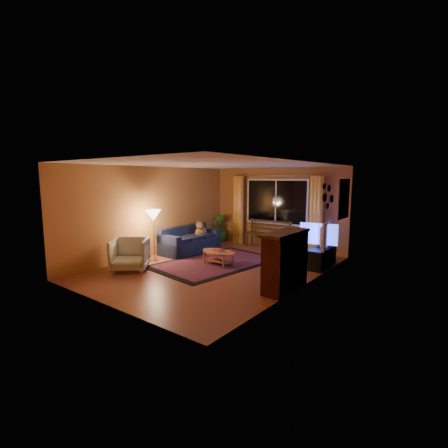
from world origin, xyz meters
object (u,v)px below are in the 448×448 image
Objects in this scene: bench at (267,241)px; armchair at (130,253)px; sofa at (190,239)px; floor_lamp at (154,236)px; tv_console at (321,257)px; coffee_table at (218,258)px.

bench is 1.75× the size of armchair.
sofa is 1.35m from floor_lamp.
armchair reaches higher than sofa.
floor_lamp is at bearing -152.35° from tv_console.
bench is 0.79× the size of sofa.
floor_lamp reaches higher than armchair.
armchair is 0.63× the size of floor_lamp.
armchair is (0.19, -2.28, 0.04)m from sofa.
sofa is 1.39× the size of floor_lamp.
armchair reaches higher than bench.
bench is at bearing 30.89° from armchair.
sofa is 1.72m from coffee_table.
armchair is 2.15m from coffee_table.
tv_console is at bearing -28.44° from bench.
coffee_table is (1.39, 1.62, -0.24)m from armchair.
coffee_table is at bearing 22.06° from floor_lamp.
sofa is 1.61× the size of tv_console.
bench is at bearing 90.40° from coffee_table.
floor_lamp is (-1.63, -3.15, 0.45)m from bench.
tv_console is (3.76, 2.11, -0.43)m from floor_lamp.
floor_lamp is 4.33m from tv_console.
bench is 2.41m from sofa.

